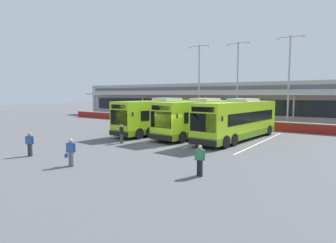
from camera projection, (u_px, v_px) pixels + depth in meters
name	position (u px, v px, depth m)	size (l,w,h in m)	color
ground_plane	(164.00, 144.00, 23.63)	(200.00, 200.00, 0.00)	#56565B
terminal_building	(262.00, 102.00, 45.28)	(70.00, 13.00, 6.00)	#B7B7B2
red_barrier_wall	(232.00, 123.00, 35.40)	(60.00, 0.40, 1.10)	maroon
coach_bus_leftmost	(162.00, 116.00, 30.58)	(3.72, 12.31, 3.78)	#9ED11E
coach_bus_left_centre	(200.00, 118.00, 28.41)	(3.72, 12.31, 3.78)	#9ED11E
coach_bus_centre	(238.00, 120.00, 25.98)	(3.72, 12.31, 3.78)	#9ED11E
bay_stripe_far_west	(150.00, 131.00, 32.12)	(0.14, 13.00, 0.01)	silver
bay_stripe_west	(181.00, 134.00, 29.72)	(0.14, 13.00, 0.01)	silver
bay_stripe_mid_west	(218.00, 138.00, 27.33)	(0.14, 13.00, 0.01)	silver
bay_stripe_centre	(262.00, 142.00, 24.93)	(0.14, 13.00, 0.01)	silver
pedestrian_with_handbag	(71.00, 152.00, 16.47)	(0.60, 0.53, 1.62)	slate
pedestrian_in_dark_coat	(121.00, 133.00, 24.13)	(0.53, 0.39, 1.62)	#4C4238
pedestrian_child	(200.00, 159.00, 14.47)	(0.53, 0.33, 1.62)	black
pedestrian_near_bin	(30.00, 143.00, 19.17)	(0.46, 0.44, 1.62)	#33333D
lamp_post_west	(199.00, 79.00, 39.52)	(3.24, 0.28, 11.00)	#9E9EA3
lamp_post_centre	(238.00, 78.00, 37.34)	(3.24, 0.28, 11.00)	#9E9EA3
lamp_post_east	(289.00, 76.00, 33.26)	(3.24, 0.28, 11.00)	#9E9EA3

